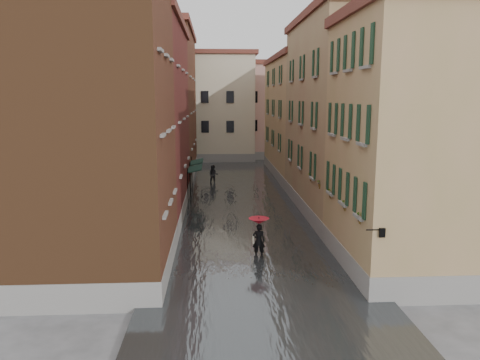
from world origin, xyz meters
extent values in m
plane|color=#505052|center=(0.00, 0.00, 0.00)|extent=(120.00, 120.00, 0.00)
cube|color=#404447|center=(0.00, 13.00, 0.10)|extent=(10.00, 60.00, 0.20)
cube|color=brown|center=(-7.00, -2.00, 6.50)|extent=(6.00, 8.00, 13.00)
cube|color=maroon|center=(-7.00, 9.00, 6.25)|extent=(6.00, 14.00, 12.50)
cube|color=brown|center=(-7.00, 24.00, 7.00)|extent=(6.00, 16.00, 14.00)
cube|color=#9A834F|center=(7.00, -2.00, 5.75)|extent=(6.00, 8.00, 11.50)
cube|color=#99895C|center=(7.00, 9.00, 6.50)|extent=(6.00, 14.00, 13.00)
cube|color=#9A834F|center=(7.00, 24.00, 5.75)|extent=(6.00, 16.00, 11.50)
cube|color=beige|center=(-3.00, 38.00, 6.50)|extent=(12.00, 9.00, 13.00)
cube|color=tan|center=(6.00, 40.00, 6.00)|extent=(10.00, 9.00, 12.00)
cube|color=black|center=(-3.45, 13.34, 2.55)|extent=(1.09, 3.03, 0.31)
cylinder|color=black|center=(-3.95, 11.82, 1.40)|extent=(0.06, 0.06, 2.80)
cylinder|color=black|center=(-3.95, 14.85, 1.40)|extent=(0.06, 0.06, 2.80)
cube|color=black|center=(-3.45, 17.03, 2.55)|extent=(1.09, 2.84, 0.31)
cylinder|color=black|center=(-3.95, 15.61, 1.40)|extent=(0.06, 0.06, 2.80)
cylinder|color=black|center=(-3.95, 18.45, 1.40)|extent=(0.06, 0.06, 2.80)
cylinder|color=black|center=(4.05, -6.00, 3.10)|extent=(0.60, 0.05, 0.05)
cube|color=black|center=(4.35, -6.00, 3.00)|extent=(0.22, 0.22, 0.35)
cube|color=beige|center=(4.35, -6.00, 3.00)|extent=(0.14, 0.14, 0.24)
cube|color=brown|center=(4.12, -4.46, 3.15)|extent=(0.22, 0.85, 0.18)
imported|color=#265926|center=(4.12, -4.46, 3.57)|extent=(0.59, 0.51, 0.66)
cube|color=brown|center=(4.12, -2.21, 3.15)|extent=(0.22, 0.85, 0.18)
imported|color=#265926|center=(4.12, -2.21, 3.57)|extent=(0.59, 0.51, 0.66)
cube|color=brown|center=(4.12, 0.49, 3.15)|extent=(0.22, 0.85, 0.18)
imported|color=#265926|center=(4.12, 0.49, 3.57)|extent=(0.59, 0.51, 0.66)
cube|color=brown|center=(4.12, 2.95, 3.15)|extent=(0.22, 0.85, 0.18)
imported|color=#265926|center=(4.12, 2.95, 3.57)|extent=(0.59, 0.51, 0.66)
cube|color=brown|center=(4.12, 5.42, 3.15)|extent=(0.22, 0.85, 0.18)
imported|color=#265926|center=(4.12, 5.42, 3.57)|extent=(0.59, 0.51, 0.66)
imported|color=black|center=(0.25, -0.15, 0.88)|extent=(0.65, 0.44, 1.76)
cube|color=beige|center=(-0.03, -0.10, 0.95)|extent=(0.08, 0.30, 0.38)
cylinder|color=black|center=(0.25, -0.15, 1.35)|extent=(0.02, 0.02, 1.00)
cone|color=#B50C1B|center=(0.25, -0.15, 1.92)|extent=(1.07, 1.07, 0.28)
imported|color=black|center=(-2.04, 19.93, 0.91)|extent=(0.92, 0.73, 1.82)
camera|label=1|loc=(-1.95, -22.72, 8.06)|focal=35.00mm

